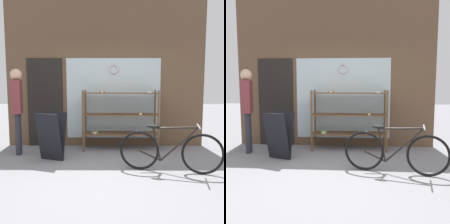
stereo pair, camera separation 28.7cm
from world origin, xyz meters
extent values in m
plane|color=gray|center=(0.00, 0.00, 0.00)|extent=(30.00, 30.00, 0.00)
cube|color=brown|center=(0.00, 2.27, 1.75)|extent=(4.70, 0.08, 3.50)
cube|color=silver|center=(0.20, 2.23, 1.15)|extent=(2.23, 0.02, 1.90)
cube|color=black|center=(-1.43, 2.22, 1.05)|extent=(0.84, 0.03, 2.10)
torus|color=#B7B7BC|center=(0.20, 2.21, 1.85)|extent=(0.26, 0.06, 0.26)
cylinder|color=brown|center=(-0.46, 1.66, 0.68)|extent=(0.04, 0.04, 1.36)
cylinder|color=brown|center=(1.18, 1.66, 0.68)|extent=(0.04, 0.04, 1.36)
cylinder|color=brown|center=(-0.46, 2.11, 0.68)|extent=(0.04, 0.04, 1.36)
cylinder|color=brown|center=(1.18, 2.11, 0.68)|extent=(0.04, 0.04, 1.36)
cube|color=brown|center=(0.36, 1.88, 0.38)|extent=(1.69, 0.50, 0.02)
cube|color=brown|center=(0.36, 1.88, 0.81)|extent=(1.69, 0.50, 0.02)
cube|color=brown|center=(0.36, 1.88, 1.29)|extent=(1.69, 0.50, 0.02)
ellipsoid|color=beige|center=(0.75, 1.96, 0.41)|extent=(0.07, 0.06, 0.05)
cube|color=white|center=(0.75, 1.92, 0.40)|extent=(0.05, 0.00, 0.04)
torus|color=#B27A42|center=(-0.06, 1.97, 1.32)|extent=(0.15, 0.15, 0.04)
cube|color=white|center=(-0.06, 1.89, 1.32)|extent=(0.05, 0.00, 0.04)
torus|color=beige|center=(0.99, 1.79, 1.32)|extent=(0.14, 0.14, 0.03)
cube|color=white|center=(0.99, 1.71, 1.32)|extent=(0.05, 0.00, 0.04)
ellipsoid|color=brown|center=(0.80, 1.79, 0.85)|extent=(0.10, 0.09, 0.07)
cube|color=white|center=(0.80, 1.73, 0.83)|extent=(0.05, 0.00, 0.04)
cylinder|color=#7A995B|center=(-0.21, 1.82, 0.41)|extent=(0.15, 0.15, 0.06)
cube|color=white|center=(-0.21, 1.74, 0.40)|extent=(0.05, 0.00, 0.04)
torus|color=black|center=(0.66, 0.51, 0.34)|extent=(0.68, 0.19, 0.69)
torus|color=black|center=(1.68, 0.28, 0.34)|extent=(0.68, 0.19, 0.69)
cylinder|color=black|center=(1.31, 0.37, 0.49)|extent=(0.62, 0.17, 0.62)
cylinder|color=black|center=(1.25, 0.38, 0.77)|extent=(0.72, 0.19, 0.07)
cylinder|color=black|center=(0.95, 0.45, 0.47)|extent=(0.17, 0.07, 0.56)
cylinder|color=black|center=(0.84, 0.47, 0.27)|extent=(0.38, 0.11, 0.18)
ellipsoid|color=black|center=(0.89, 0.46, 0.78)|extent=(0.23, 0.14, 0.06)
cylinder|color=#B2B2B7|center=(1.60, 0.30, 0.81)|extent=(0.12, 0.45, 0.02)
cube|color=black|center=(-1.04, 0.97, 0.47)|extent=(0.54, 0.35, 0.93)
cube|color=black|center=(-0.98, 1.14, 0.47)|extent=(0.54, 0.35, 0.93)
cylinder|color=#282833|center=(-1.83, 1.50, 0.44)|extent=(0.11, 0.11, 0.88)
cylinder|color=#282833|center=(-1.80, 1.40, 0.44)|extent=(0.11, 0.11, 0.88)
cube|color=brown|center=(-1.82, 1.45, 1.23)|extent=(0.24, 0.35, 0.69)
sphere|color=tan|center=(-1.82, 1.45, 1.69)|extent=(0.24, 0.24, 0.24)
camera|label=1|loc=(0.23, -3.74, 1.49)|focal=40.00mm
camera|label=2|loc=(0.51, -3.72, 1.49)|focal=40.00mm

